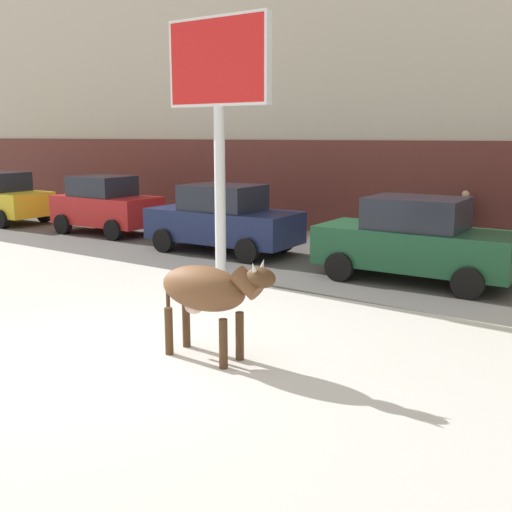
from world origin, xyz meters
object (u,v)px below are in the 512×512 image
object	(u,v)px
car_red_hatchback	(106,205)
pedestrian_by_cars	(464,223)
car_navy_sedan	(223,219)
car_darkgreen_sedan	(415,240)
billboard	(218,78)
cow_brown	(207,291)

from	to	relation	value
car_red_hatchback	pedestrian_by_cars	xyz separation A→B (m)	(10.61, 2.85, -0.05)
pedestrian_by_cars	car_navy_sedan	bearing A→B (deg)	-149.64
pedestrian_by_cars	car_darkgreen_sedan	bearing A→B (deg)	-90.73
car_red_hatchback	car_navy_sedan	size ratio (longest dim) A/B	0.84
billboard	cow_brown	bearing A→B (deg)	-54.19
cow_brown	car_red_hatchback	world-z (taller)	car_red_hatchback
cow_brown	car_red_hatchback	size ratio (longest dim) A/B	0.53
car_red_hatchback	car_navy_sedan	distance (m)	5.11
car_navy_sedan	pedestrian_by_cars	distance (m)	6.39
cow_brown	car_red_hatchback	xyz separation A→B (m)	(-9.81, 6.85, -0.07)
billboard	car_red_hatchback	bearing A→B (deg)	157.58
cow_brown	car_red_hatchback	bearing A→B (deg)	145.07
car_red_hatchback	car_darkgreen_sedan	distance (m)	10.59
billboard	pedestrian_by_cars	xyz separation A→B (m)	(3.69, 5.70, -3.43)
cow_brown	car_navy_sedan	xyz separation A→B (m)	(-4.71, 6.46, -0.09)
billboard	car_navy_sedan	bearing A→B (deg)	126.54
cow_brown	billboard	size ratio (longest dim) A/B	0.34
car_red_hatchback	pedestrian_by_cars	world-z (taller)	car_red_hatchback
car_red_hatchback	pedestrian_by_cars	size ratio (longest dim) A/B	2.06
billboard	car_darkgreen_sedan	bearing A→B (deg)	31.06
car_red_hatchback	car_darkgreen_sedan	size ratio (longest dim) A/B	0.84
car_navy_sedan	car_red_hatchback	bearing A→B (deg)	175.67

